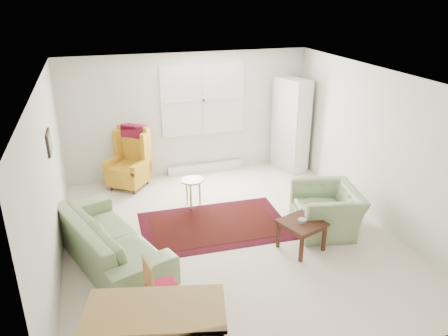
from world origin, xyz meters
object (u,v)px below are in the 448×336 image
object	(u,v)px
coffee_table	(301,235)
desk_chair	(163,287)
sofa	(108,230)
cabinet	(291,125)
armchair	(327,206)
stool	(192,192)
wingback_chair	(127,159)

from	to	relation	value
coffee_table	desk_chair	distance (m)	2.37
sofa	coffee_table	xyz separation A→B (m)	(2.74, -0.57, -0.24)
cabinet	sofa	bearing A→B (deg)	-167.13
cabinet	armchair	bearing A→B (deg)	-120.74
sofa	stool	size ratio (longest dim) A/B	4.52
wingback_chair	sofa	bearing A→B (deg)	-64.80
stool	cabinet	world-z (taller)	cabinet
wingback_chair	stool	xyz separation A→B (m)	(1.01, -1.14, -0.34)
sofa	wingback_chair	size ratio (longest dim) A/B	1.96
stool	sofa	bearing A→B (deg)	-139.72
armchair	coffee_table	xyz separation A→B (m)	(-0.65, -0.42, -0.19)
armchair	desk_chair	size ratio (longest dim) A/B	1.32
stool	wingback_chair	bearing A→B (deg)	131.59
wingback_chair	desk_chair	bearing A→B (deg)	-52.56
stool	cabinet	xyz separation A→B (m)	(2.41, 1.14, 0.71)
armchair	cabinet	bearing A→B (deg)	179.01
wingback_chair	cabinet	distance (m)	3.45
sofa	wingback_chair	bearing A→B (deg)	-32.22
sofa	coffee_table	bearing A→B (deg)	-122.27
coffee_table	desk_chair	size ratio (longest dim) A/B	0.69
armchair	desk_chair	bearing A→B (deg)	-54.97
coffee_table	stool	distance (m)	2.22
stool	desk_chair	distance (m)	2.89
armchair	sofa	bearing A→B (deg)	-81.64
armchair	cabinet	distance (m)	2.69
stool	cabinet	bearing A→B (deg)	25.30
armchair	stool	size ratio (longest dim) A/B	2.09
coffee_table	desk_chair	xyz separation A→B (m)	(-2.20, -0.85, 0.18)
coffee_table	desk_chair	world-z (taller)	desk_chair
stool	cabinet	size ratio (longest dim) A/B	0.27
coffee_table	armchair	bearing A→B (deg)	33.09
wingback_chair	desk_chair	distance (m)	3.86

